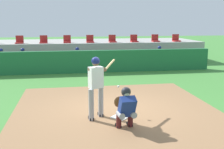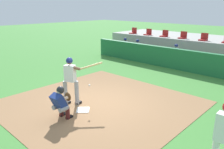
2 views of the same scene
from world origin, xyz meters
name	(u,v)px [view 2 (image 2 of 2)]	position (x,y,z in m)	size (l,w,h in m)	color
ground_plane	(99,104)	(0.00, 0.00, 0.00)	(80.00, 80.00, 0.00)	#428438
dirt_infield	(99,104)	(0.00, 0.00, 0.01)	(6.40, 6.40, 0.01)	#936B47
home_plate	(83,110)	(0.00, -0.80, 0.02)	(0.44, 0.44, 0.02)	white
batter_at_plate	(71,78)	(-0.68, -0.73, 1.04)	(0.95, 1.20, 1.80)	#99999E
catcher_crouched	(61,101)	(-0.03, -1.64, 0.61)	(0.52, 1.56, 1.13)	gray
on_deck_batter	(224,137)	(4.64, -0.95, 1.02)	(0.58, 0.23, 1.79)	silver
dugout_wall	(181,60)	(0.00, 6.50, 0.60)	(13.00, 0.30, 1.20)	#1E6638
dugout_bench	(189,63)	(0.00, 7.50, 0.23)	(11.80, 0.44, 0.45)	olive
dugout_player_0	(124,46)	(-5.03, 7.34, 0.67)	(0.49, 0.70, 1.30)	#939399
dugout_player_1	(136,48)	(-3.90, 7.34, 0.67)	(0.49, 0.70, 1.30)	#939399
dugout_player_2	(175,54)	(-0.89, 7.34, 0.67)	(0.49, 0.70, 1.30)	#939399
stands_platform	(211,48)	(0.00, 10.90, 0.70)	(15.00, 4.40, 1.40)	#9E9E99
stadium_seat_0	(133,32)	(-5.78, 9.38, 1.53)	(0.46, 0.46, 0.48)	#A51E1E
stadium_seat_1	(148,33)	(-4.33, 9.38, 1.53)	(0.46, 0.46, 0.48)	#A51E1E
stadium_seat_2	(164,35)	(-2.89, 9.38, 1.53)	(0.46, 0.46, 0.48)	#A51E1E
stadium_seat_3	(183,37)	(-1.44, 9.38, 1.53)	(0.46, 0.46, 0.48)	#A51E1E
stadium_seat_4	(204,38)	(0.00, 9.38, 1.53)	(0.46, 0.46, 0.48)	#A51E1E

